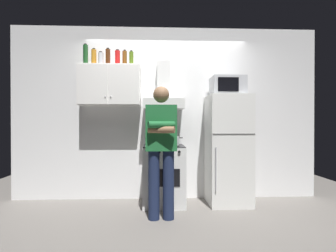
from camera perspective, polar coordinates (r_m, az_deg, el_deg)
ground_plane at (r=3.75m, az=0.00°, el=-17.86°), size 7.00×7.00×0.00m
back_wall_tiled at (r=4.16m, az=-0.37°, el=2.82°), size 4.80×0.10×2.70m
upper_cabinet at (r=4.03m, az=-12.55°, el=8.60°), size 0.90×0.37×0.60m
stove_oven at (r=3.88m, az=-0.92°, el=-10.63°), size 0.60×0.62×0.87m
range_hood at (r=3.95m, az=-0.97°, el=6.54°), size 0.60×0.44×0.75m
refrigerator at (r=3.97m, az=12.98°, el=-5.03°), size 0.60×0.62×1.60m
microwave at (r=4.01m, az=12.93°, el=8.51°), size 0.48×0.37×0.28m
person_standing at (r=3.21m, az=-1.50°, el=-4.51°), size 0.38×0.33×1.64m
cooking_pot at (r=3.70m, az=1.15°, el=-3.28°), size 0.27×0.17×0.13m
bottle_rum_dark at (r=4.14m, az=-13.04°, el=14.43°), size 0.07×0.07×0.27m
bottle_soda_red at (r=4.08m, az=-11.00°, el=14.41°), size 0.07×0.07×0.24m
bottle_liquor_amber at (r=4.19m, az=-15.94°, el=14.21°), size 0.08×0.08×0.26m
bottle_wine_green at (r=4.19m, az=-17.63°, el=14.61°), size 0.07×0.07×0.32m
bottle_canister_steel at (r=4.14m, az=-14.53°, el=14.01°), size 0.08×0.08×0.21m
bottle_olive_oil at (r=4.06m, az=-8.03°, el=14.42°), size 0.06×0.06×0.23m
bottle_beer_brown at (r=4.09m, az=-9.48°, el=14.40°), size 0.07×0.07×0.24m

